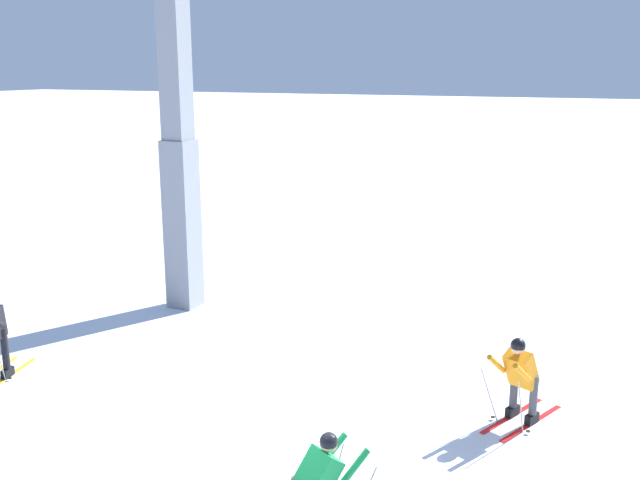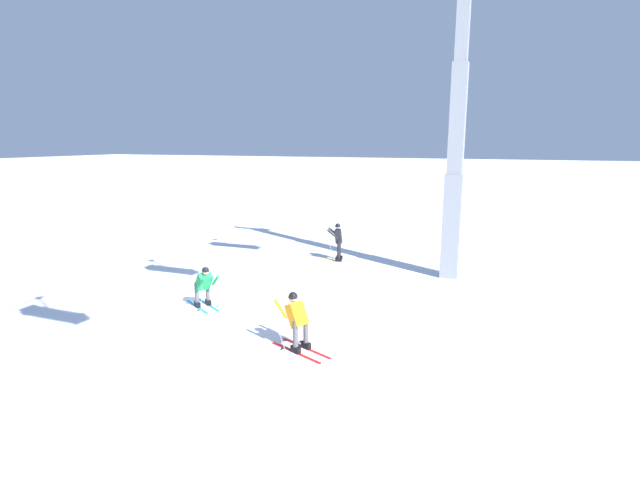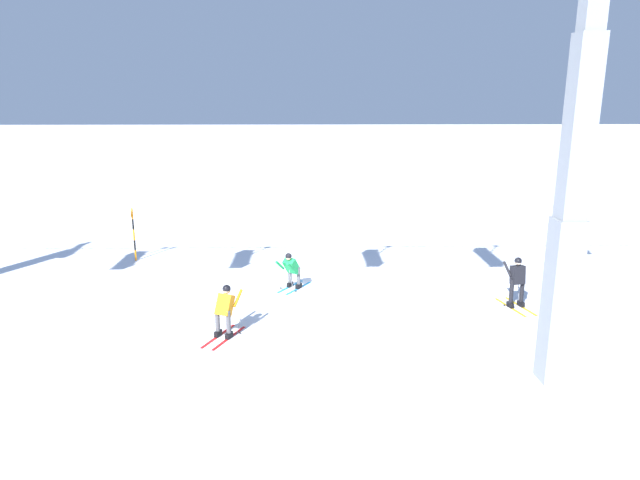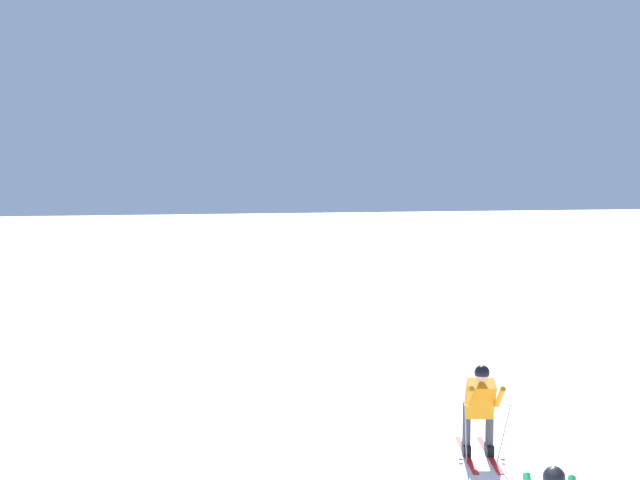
{
  "view_description": "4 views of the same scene",
  "coord_description": "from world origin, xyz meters",
  "px_view_note": "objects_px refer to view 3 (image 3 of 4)",
  "views": [
    {
      "loc": [
        4.0,
        -7.33,
        5.62
      ],
      "look_at": [
        0.21,
        1.33,
        3.33
      ],
      "focal_mm": 40.45,
      "sensor_mm": 36.0,
      "label": 1
    },
    {
      "loc": [
        13.15,
        8.43,
        5.22
      ],
      "look_at": [
        -0.01,
        3.27,
        2.29
      ],
      "focal_mm": 27.14,
      "sensor_mm": 36.0,
      "label": 2
    },
    {
      "loc": [
        0.32,
        18.65,
        6.6
      ],
      "look_at": [
        -0.04,
        3.35,
        2.72
      ],
      "focal_mm": 31.45,
      "sensor_mm": 36.0,
      "label": 3
    },
    {
      "loc": [
        -4.1,
        -6.43,
        4.13
      ],
      "look_at": [
        -0.2,
        3.19,
        3.48
      ],
      "focal_mm": 44.16,
      "sensor_mm": 36.0,
      "label": 4
    }
  ],
  "objects_px": {
    "skier_carving_main": "(291,268)",
    "skier_distant_uphill": "(225,307)",
    "lift_tower_near": "(576,163)",
    "skier_distant_downhill": "(517,279)",
    "trail_marker_pole": "(134,233)"
  },
  "relations": [
    {
      "from": "skier_carving_main",
      "to": "skier_distant_uphill",
      "type": "bearing_deg",
      "value": 66.05
    },
    {
      "from": "lift_tower_near",
      "to": "skier_distant_downhill",
      "type": "bearing_deg",
      "value": -100.1
    },
    {
      "from": "lift_tower_near",
      "to": "trail_marker_pole",
      "type": "relative_size",
      "value": 5.6
    },
    {
      "from": "trail_marker_pole",
      "to": "skier_distant_uphill",
      "type": "bearing_deg",
      "value": 122.03
    },
    {
      "from": "skier_carving_main",
      "to": "skier_distant_uphill",
      "type": "distance_m",
      "value": 4.36
    },
    {
      "from": "skier_distant_uphill",
      "to": "skier_distant_downhill",
      "type": "bearing_deg",
      "value": -167.09
    },
    {
      "from": "lift_tower_near",
      "to": "skier_distant_downhill",
      "type": "xyz_separation_m",
      "value": [
        -0.87,
        -4.89,
        -4.28
      ]
    },
    {
      "from": "trail_marker_pole",
      "to": "lift_tower_near",
      "type": "bearing_deg",
      "value": 141.12
    },
    {
      "from": "trail_marker_pole",
      "to": "skier_distant_uphill",
      "type": "xyz_separation_m",
      "value": [
        -4.85,
        7.76,
        -0.35
      ]
    },
    {
      "from": "skier_carving_main",
      "to": "skier_distant_downhill",
      "type": "height_order",
      "value": "skier_distant_downhill"
    },
    {
      "from": "trail_marker_pole",
      "to": "skier_distant_downhill",
      "type": "bearing_deg",
      "value": 157.9
    },
    {
      "from": "trail_marker_pole",
      "to": "skier_distant_downhill",
      "type": "distance_m",
      "value": 15.07
    },
    {
      "from": "trail_marker_pole",
      "to": "skier_distant_uphill",
      "type": "height_order",
      "value": "trail_marker_pole"
    },
    {
      "from": "lift_tower_near",
      "to": "skier_carving_main",
      "type": "bearing_deg",
      "value": -46.38
    },
    {
      "from": "skier_distant_uphill",
      "to": "skier_distant_downhill",
      "type": "height_order",
      "value": "skier_distant_downhill"
    }
  ]
}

